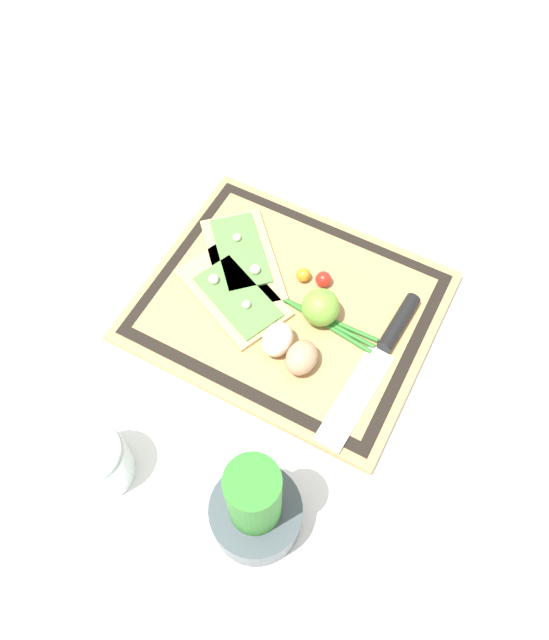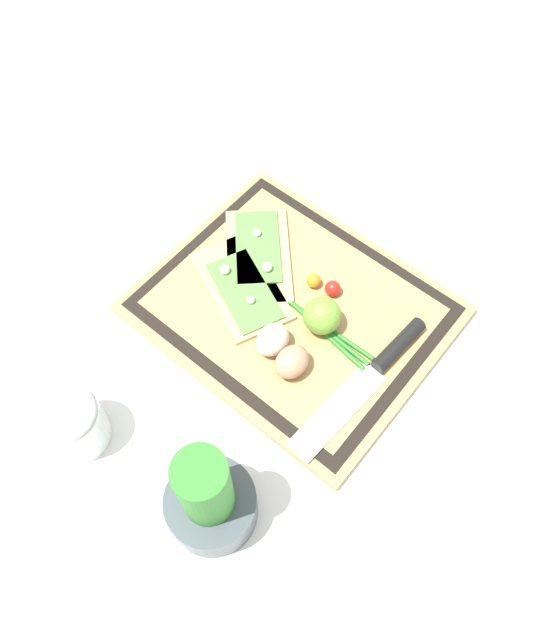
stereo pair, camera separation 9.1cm
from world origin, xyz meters
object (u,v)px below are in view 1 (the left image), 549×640
at_px(egg_brown, 301,358).
at_px(lime, 321,307).
at_px(pizza_slice_far, 233,293).
at_px(cherry_tomato_yellow, 303,275).
at_px(herb_pot, 255,509).
at_px(sauce_jar, 97,463).
at_px(cherry_tomato_red, 323,279).
at_px(pizza_slice_near, 242,258).
at_px(knife, 387,343).
at_px(egg_pink, 278,339).

relative_size(egg_brown, lime, 0.96).
distance_m(pizza_slice_far, egg_brown, 0.15).
xyz_separation_m(pizza_slice_far, egg_brown, (-0.14, 0.06, 0.02)).
bearing_deg(egg_brown, cherry_tomato_yellow, -64.40).
relative_size(herb_pot, sauce_jar, 2.15).
xyz_separation_m(lime, cherry_tomato_red, (0.02, -0.06, -0.02)).
distance_m(pizza_slice_far, lime, 0.14).
bearing_deg(cherry_tomato_yellow, lime, 137.15).
bearing_deg(sauce_jar, pizza_slice_near, -90.14).
relative_size(knife, cherry_tomato_red, 10.97).
distance_m(pizza_slice_near, sauce_jar, 0.38).
bearing_deg(sauce_jar, pizza_slice_far, -93.97).
bearing_deg(egg_pink, lime, -113.65).
height_order(lime, cherry_tomato_yellow, lime).
bearing_deg(pizza_slice_far, cherry_tomato_yellow, -136.27).
xyz_separation_m(cherry_tomato_red, cherry_tomato_yellow, (0.03, 0.01, -0.00)).
xyz_separation_m(knife, herb_pot, (0.05, 0.30, 0.04)).
height_order(pizza_slice_far, cherry_tomato_red, same).
distance_m(cherry_tomato_red, cherry_tomato_yellow, 0.03).
bearing_deg(knife, pizza_slice_far, 6.85).
bearing_deg(cherry_tomato_red, egg_pink, 85.14).
distance_m(knife, cherry_tomato_red, 0.14).
bearing_deg(lime, egg_brown, 97.42).
bearing_deg(egg_pink, knife, -151.82).
relative_size(pizza_slice_near, cherry_tomato_yellow, 9.01).
height_order(egg_pink, sauce_jar, sauce_jar).
bearing_deg(pizza_slice_far, egg_brown, 158.77).
xyz_separation_m(herb_pot, sauce_jar, (0.21, 0.04, -0.03)).
height_order(egg_brown, egg_pink, same).
relative_size(cherry_tomato_yellow, sauce_jar, 0.25).
height_order(pizza_slice_near, cherry_tomato_yellow, pizza_slice_near).
relative_size(knife, egg_pink, 4.97).
distance_m(knife, lime, 0.11).
distance_m(pizza_slice_far, sauce_jar, 0.31).
relative_size(egg_brown, herb_pot, 0.28).
xyz_separation_m(egg_brown, cherry_tomato_red, (0.03, -0.14, -0.01)).
distance_m(pizza_slice_near, cherry_tomato_yellow, 0.10).
relative_size(pizza_slice_far, egg_brown, 3.73).
xyz_separation_m(egg_pink, cherry_tomato_yellow, (0.02, -0.12, -0.01)).
height_order(pizza_slice_far, cherry_tomato_yellow, pizza_slice_far).
bearing_deg(cherry_tomato_red, sauce_jar, 71.48).
bearing_deg(knife, sauce_jar, 52.64).
bearing_deg(pizza_slice_near, sauce_jar, 89.86).
xyz_separation_m(cherry_tomato_red, herb_pot, (-0.08, 0.36, 0.04)).
xyz_separation_m(knife, egg_pink, (0.14, 0.07, 0.01)).
relative_size(pizza_slice_near, pizza_slice_far, 0.98).
height_order(knife, egg_pink, egg_pink).
distance_m(pizza_slice_near, egg_pink, 0.16).
bearing_deg(sauce_jar, lime, -114.32).
distance_m(knife, cherry_tomato_yellow, 0.17).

